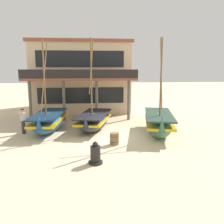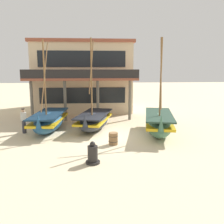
{
  "view_description": "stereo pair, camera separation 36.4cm",
  "coord_description": "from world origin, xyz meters",
  "px_view_note": "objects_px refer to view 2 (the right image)",
  "views": [
    {
      "loc": [
        -1.62,
        -14.96,
        4.3
      ],
      "look_at": [
        0.0,
        1.0,
        1.4
      ],
      "focal_mm": 38.63,
      "sensor_mm": 36.0,
      "label": 1
    },
    {
      "loc": [
        -1.26,
        -15.0,
        4.3
      ],
      "look_at": [
        0.0,
        1.0,
        1.4
      ],
      "focal_mm": 38.63,
      "sensor_mm": 36.0,
      "label": 2
    }
  ],
  "objects_px": {
    "fishing_boat_near_left": "(94,120)",
    "fishing_boat_centre_large": "(159,123)",
    "fishing_boat_far_right": "(49,121)",
    "capstan_winch": "(93,155)",
    "fisherman_by_hull": "(24,121)",
    "wooden_barrel": "(113,139)",
    "harbor_building_main": "(84,76)"
  },
  "relations": [
    {
      "from": "fishing_boat_near_left",
      "to": "harbor_building_main",
      "type": "height_order",
      "value": "harbor_building_main"
    },
    {
      "from": "fishing_boat_centre_large",
      "to": "wooden_barrel",
      "type": "relative_size",
      "value": 9.02
    },
    {
      "from": "fishing_boat_centre_large",
      "to": "fishing_boat_far_right",
      "type": "distance_m",
      "value": 7.54
    },
    {
      "from": "fishing_boat_near_left",
      "to": "capstan_winch",
      "type": "distance_m",
      "value": 6.39
    },
    {
      "from": "fishing_boat_centre_large",
      "to": "wooden_barrel",
      "type": "height_order",
      "value": "fishing_boat_centre_large"
    },
    {
      "from": "fishing_boat_near_left",
      "to": "capstan_winch",
      "type": "relative_size",
      "value": 6.05
    },
    {
      "from": "fishing_boat_near_left",
      "to": "capstan_winch",
      "type": "bearing_deg",
      "value": -90.94
    },
    {
      "from": "fishing_boat_near_left",
      "to": "fishing_boat_centre_large",
      "type": "distance_m",
      "value": 4.57
    },
    {
      "from": "wooden_barrel",
      "to": "fishing_boat_near_left",
      "type": "bearing_deg",
      "value": 106.19
    },
    {
      "from": "fishing_boat_near_left",
      "to": "fishing_boat_centre_large",
      "type": "bearing_deg",
      "value": -20.74
    },
    {
      "from": "harbor_building_main",
      "to": "wooden_barrel",
      "type": "bearing_deg",
      "value": -80.68
    },
    {
      "from": "fishing_boat_far_right",
      "to": "fishing_boat_centre_large",
      "type": "bearing_deg",
      "value": -10.71
    },
    {
      "from": "fishing_boat_far_right",
      "to": "wooden_barrel",
      "type": "bearing_deg",
      "value": -39.47
    },
    {
      "from": "fisherman_by_hull",
      "to": "fishing_boat_near_left",
      "type": "bearing_deg",
      "value": 8.83
    },
    {
      "from": "fisherman_by_hull",
      "to": "wooden_barrel",
      "type": "distance_m",
      "value": 6.51
    },
    {
      "from": "fishing_boat_centre_large",
      "to": "capstan_winch",
      "type": "relative_size",
      "value": 6.06
    },
    {
      "from": "fishing_boat_far_right",
      "to": "fisherman_by_hull",
      "type": "xyz_separation_m",
      "value": [
        -1.58,
        -0.52,
        0.13
      ]
    },
    {
      "from": "fisherman_by_hull",
      "to": "wooden_barrel",
      "type": "bearing_deg",
      "value": -27.0
    },
    {
      "from": "fisherman_by_hull",
      "to": "harbor_building_main",
      "type": "xyz_separation_m",
      "value": [
        3.7,
        9.73,
        2.66
      ]
    },
    {
      "from": "fishing_boat_far_right",
      "to": "harbor_building_main",
      "type": "xyz_separation_m",
      "value": [
        2.13,
        9.22,
        2.78
      ]
    },
    {
      "from": "fisherman_by_hull",
      "to": "capstan_winch",
      "type": "relative_size",
      "value": 1.62
    },
    {
      "from": "capstan_winch",
      "to": "fishing_boat_far_right",
      "type": "bearing_deg",
      "value": 116.19
    },
    {
      "from": "capstan_winch",
      "to": "wooden_barrel",
      "type": "relative_size",
      "value": 1.49
    },
    {
      "from": "fishing_boat_near_left",
      "to": "wooden_barrel",
      "type": "xyz_separation_m",
      "value": [
        1.07,
        -3.68,
        -0.3
      ]
    },
    {
      "from": "wooden_barrel",
      "to": "fishing_boat_centre_large",
      "type": "bearing_deg",
      "value": 32.82
    },
    {
      "from": "fishing_boat_near_left",
      "to": "harbor_building_main",
      "type": "xyz_separation_m",
      "value": [
        -1.01,
        9.0,
        2.84
      ]
    },
    {
      "from": "fishing_boat_near_left",
      "to": "fisherman_by_hull",
      "type": "relative_size",
      "value": 3.74
    },
    {
      "from": "fishing_boat_far_right",
      "to": "capstan_winch",
      "type": "distance_m",
      "value": 6.89
    },
    {
      "from": "fishing_boat_far_right",
      "to": "harbor_building_main",
      "type": "distance_m",
      "value": 9.86
    },
    {
      "from": "fishing_boat_centre_large",
      "to": "harbor_building_main",
      "type": "height_order",
      "value": "harbor_building_main"
    },
    {
      "from": "fishing_boat_far_right",
      "to": "capstan_winch",
      "type": "relative_size",
      "value": 5.89
    },
    {
      "from": "fishing_boat_centre_large",
      "to": "fisherman_by_hull",
      "type": "distance_m",
      "value": 9.03
    }
  ]
}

